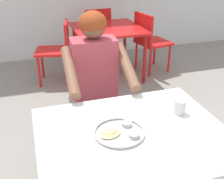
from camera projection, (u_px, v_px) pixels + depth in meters
name	position (u px, v px, depth m)	size (l,w,h in m)	color
table_foreground	(133.00, 144.00, 1.56)	(1.04, 0.84, 0.74)	white
thali_tray	(120.00, 132.00, 1.51)	(0.28, 0.28, 0.03)	#B7BABF
drinking_cup	(180.00, 106.00, 1.68)	(0.07, 0.07, 0.09)	silver
chair_foreground	(92.00, 95.00, 2.41)	(0.40, 0.44, 0.89)	#3F3F44
diner_foreground	(97.00, 81.00, 2.11)	(0.50, 0.56, 1.25)	#3C3C3C
table_background_red	(108.00, 33.00, 3.77)	(0.91, 0.90, 0.70)	red
chair_red_left	(58.00, 48.00, 3.65)	(0.50, 0.47, 0.82)	red
chair_red_right	(149.00, 39.00, 3.98)	(0.51, 0.51, 0.86)	red
chair_red_far	(96.00, 31.00, 4.29)	(0.47, 0.47, 0.86)	red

